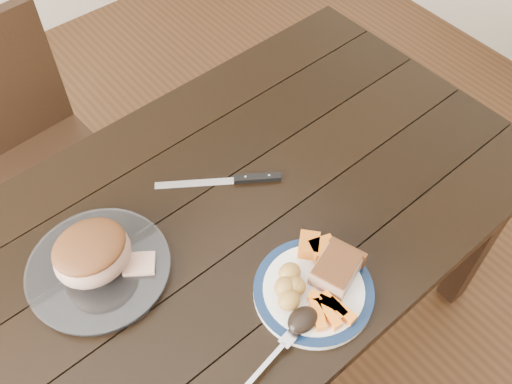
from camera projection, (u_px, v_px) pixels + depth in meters
ground at (235, 340)px, 1.98m from camera, size 4.00×4.00×0.00m
dining_table at (227, 237)px, 1.46m from camera, size 1.62×0.94×0.75m
chair_far at (28, 149)px, 1.82m from camera, size 0.45×0.46×0.93m
dinner_plate at (313, 291)px, 1.25m from camera, size 0.27×0.27×0.02m
plate_rim at (314, 289)px, 1.25m from camera, size 0.27×0.27×0.02m
serving_platter at (99, 270)px, 1.28m from camera, size 0.31×0.31×0.02m
pork_slice at (336, 270)px, 1.24m from camera, size 0.13×0.11×0.05m
roasted_potatoes at (290, 286)px, 1.22m from camera, size 0.09×0.09×0.04m
carrot_batons at (329, 309)px, 1.20m from camera, size 0.08×0.11×0.02m
pumpkin_wedges at (316, 247)px, 1.28m from camera, size 0.09×0.09×0.04m
dark_mushroom at (303, 320)px, 1.18m from camera, size 0.07×0.05×0.03m
fork at (273, 356)px, 1.15m from camera, size 0.18×0.05×0.00m
roast_joint at (93, 255)px, 1.23m from camera, size 0.17×0.15×0.11m
cut_slice at (139, 264)px, 1.27m from camera, size 0.09×0.09×0.02m
carving_knife at (242, 179)px, 1.45m from camera, size 0.28×0.20×0.01m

